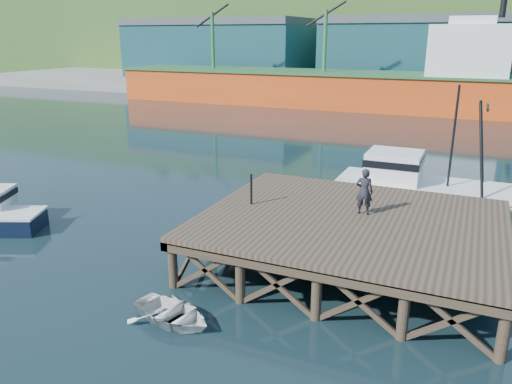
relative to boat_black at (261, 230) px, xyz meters
The scene contains 11 objects.
ground 1.46m from the boat_black, 150.71° to the right, with size 300.00×300.00×0.00m, color black.
wharf 4.62m from the boat_black, 10.77° to the right, with size 12.00×10.00×2.62m.
far_quay 69.37m from the boat_black, 90.94° to the left, with size 160.00×40.00×2.00m, color gray.
warehouse_left 74.05m from the boat_black, 119.32° to the left, with size 32.00×16.00×9.00m, color #17494D.
warehouse_mid 64.63m from the boat_black, 91.02° to the left, with size 28.00×16.00×9.00m, color #17494D.
cargo_ship 48.40m from the boat_black, 101.47° to the left, with size 55.50×10.00×13.75m.
hillside 99.90m from the boat_black, 90.66° to the left, with size 220.00×50.00×22.00m, color #2D511E.
boat_black is the anchor object (origin of this frame).
trawler 9.81m from the boat_black, 44.99° to the left, with size 10.43×3.78×6.97m.
dinghy 7.47m from the boat_black, 90.22° to the right, with size 2.22×3.11×0.64m, color white.
dockworker 5.29m from the boat_black, ahead, with size 0.71×0.47×1.96m, color black.
Camera 1 is at (9.70, -19.22, 9.28)m, focal length 35.00 mm.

